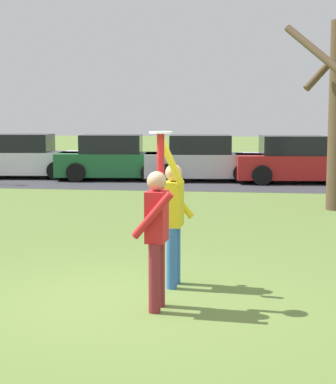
{
  "coord_description": "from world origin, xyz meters",
  "views": [
    {
      "loc": [
        1.43,
        -7.55,
        2.31
      ],
      "look_at": [
        0.31,
        0.5,
        1.32
      ],
      "focal_mm": 59.96,
      "sensor_mm": 36.0,
      "label": 1
    }
  ],
  "objects": [
    {
      "name": "person_defender",
      "position": [
        0.34,
        0.82,
        0.98
      ],
      "size": [
        0.49,
        0.56,
        2.04
      ],
      "rotation": [
        0.0,
        0.0,
        4.65
      ],
      "color": "#3366B7",
      "rests_on": "ground_plane"
    },
    {
      "name": "parking_strip",
      "position": [
        -0.48,
        14.67,
        0.0
      ],
      "size": [
        21.7,
        6.4,
        0.01
      ],
      "primitive_type": "cube",
      "color": "#38383D",
      "rests_on": "ground_plane"
    },
    {
      "name": "parked_car_white",
      "position": [
        -6.96,
        14.91,
        0.73
      ],
      "size": [
        4.27,
        2.38,
        1.59
      ],
      "rotation": [
        0.0,
        0.0,
        0.11
      ],
      "color": "white",
      "rests_on": "ground_plane"
    },
    {
      "name": "parked_car_red",
      "position": [
        2.73,
        14.48,
        0.73
      ],
      "size": [
        4.27,
        2.38,
        1.59
      ],
      "rotation": [
        0.0,
        0.0,
        0.11
      ],
      "color": "red",
      "rests_on": "ground_plane"
    },
    {
      "name": "person_catcher",
      "position": [
        0.28,
        -0.23,
        0.98
      ],
      "size": [
        0.49,
        0.55,
        2.08
      ],
      "rotation": [
        0.0,
        0.0,
        1.51
      ],
      "color": "maroon",
      "rests_on": "ground_plane"
    },
    {
      "name": "parked_car_green",
      "position": [
        -3.56,
        14.61,
        0.73
      ],
      "size": [
        4.27,
        2.38,
        1.59
      ],
      "rotation": [
        0.0,
        0.0,
        0.11
      ],
      "color": "#1E6633",
      "rests_on": "ground_plane"
    },
    {
      "name": "parked_car_silver",
      "position": [
        -0.43,
        14.73,
        0.73
      ],
      "size": [
        4.27,
        2.38,
        1.59
      ],
      "rotation": [
        0.0,
        0.0,
        0.11
      ],
      "color": "#BCBCC1",
      "rests_on": "ground_plane"
    },
    {
      "name": "frisbee_disc",
      "position": [
        0.29,
        -0.01,
        2.09
      ],
      "size": [
        0.28,
        0.28,
        0.02
      ],
      "primitive_type": "cylinder",
      "color": "white",
      "rests_on": "person_catcher"
    },
    {
      "name": "ground_plane",
      "position": [
        0.0,
        0.0,
        0.0
      ],
      "size": [
        120.0,
        120.0,
        0.0
      ],
      "primitive_type": "plane",
      "color": "olive"
    }
  ]
}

